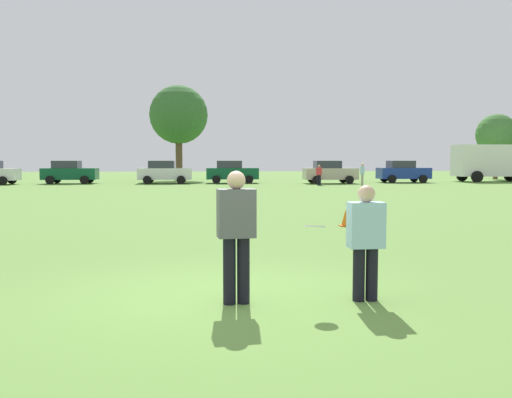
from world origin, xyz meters
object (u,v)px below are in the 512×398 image
traffic_cone (345,218)px  parked_car_far_right (403,171)px  box_truck (501,161)px  parked_car_mid_left (69,172)px  parked_car_near_right (330,172)px  parked_car_center (164,172)px  bystander_sideline_watcher (319,174)px  player_defender (366,236)px  parked_car_mid_right (232,172)px  bystander_far_jogger (362,173)px  frisbee (315,226)px  player_thrower (236,229)px

traffic_cone → parked_car_far_right: (12.72, 28.89, 0.69)m
parked_car_far_right → box_truck: (9.18, 0.98, 0.83)m
parked_car_mid_left → parked_car_near_right: 20.68m
parked_car_center → parked_car_far_right: (19.62, -0.09, 0.00)m
parked_car_near_right → bystander_sideline_watcher: bearing=-118.6°
player_defender → parked_car_far_right: (14.66, 37.03, 0.05)m
parked_car_mid_right → bystander_far_jogger: parked_car_mid_right is taller
frisbee → player_defender: bearing=5.0°
bystander_sideline_watcher → bystander_far_jogger: bearing=-26.1°
parked_car_center → parked_car_near_right: (13.12, -1.31, 0.00)m
parked_car_mid_left → parked_car_center: 7.50m
player_defender → bystander_sideline_watcher: size_ratio=1.03×
parked_car_center → box_truck: 28.83m
parked_car_mid_right → bystander_sideline_watcher: size_ratio=2.78×
parked_car_mid_right → box_truck: 23.44m
traffic_cone → parked_car_center: bearing=103.4°
parked_car_far_right → box_truck: size_ratio=0.50×
player_thrower → parked_car_mid_left: (-10.70, 37.68, -0.07)m
player_thrower → parked_car_mid_left: parked_car_mid_left is taller
bystander_far_jogger → bystander_sideline_watcher: bearing=153.9°
traffic_cone → bystander_far_jogger: 24.82m
player_thrower → parked_car_mid_left: bearing=105.9°
parked_car_far_right → bystander_far_jogger: size_ratio=2.60×
parked_car_mid_right → bystander_sideline_watcher: parked_car_mid_right is taller
parked_car_near_right → parked_car_mid_right: bearing=168.3°
player_defender → bystander_sideline_watcher: (6.70, 33.15, -0.01)m
frisbee → bystander_sideline_watcher: size_ratio=0.18×
parked_car_mid_left → box_truck: size_ratio=0.50×
parked_car_center → bystander_sideline_watcher: parked_car_center is taller
parked_car_far_right → player_thrower: bearing=-113.9°
parked_car_mid_left → traffic_cone: bearing=-64.1°
parked_car_mid_right → parked_car_far_right: size_ratio=1.00×
player_thrower → parked_car_far_right: 40.47m
parked_car_far_right → bystander_sideline_watcher: size_ratio=2.78×
parked_car_center → traffic_cone: bearing=-76.6°
traffic_cone → parked_car_mid_right: (-1.52, 29.29, 0.69)m
player_thrower → bystander_sideline_watcher: player_thrower is taller
parked_car_near_right → bystander_sideline_watcher: size_ratio=2.78×
player_defender → parked_car_center: parked_car_center is taller
frisbee → parked_car_mid_left: size_ratio=0.06×
parked_car_center → parked_car_mid_right: 5.39m
player_thrower → box_truck: bearing=56.1°
traffic_cone → parked_car_near_right: parked_car_near_right is taller
bystander_sideline_watcher → bystander_far_jogger: bystander_far_jogger is taller
frisbee → parked_car_mid_left: (-11.73, 37.77, -0.10)m
player_thrower → bystander_far_jogger: bearing=70.3°
parked_car_mid_right → box_truck: bearing=1.4°
box_truck → bystander_sideline_watcher: size_ratio=5.61×
parked_car_mid_left → parked_car_center: bearing=-4.5°
player_defender → parked_car_mid_left: (-12.44, 37.71, 0.05)m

